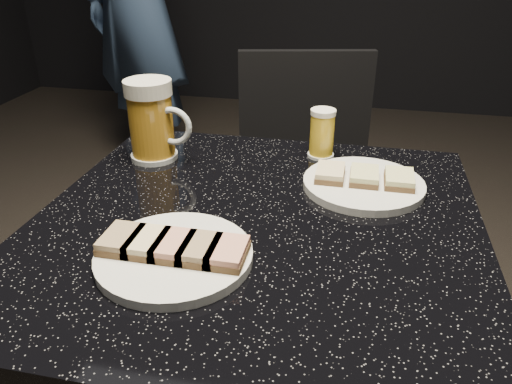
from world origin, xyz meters
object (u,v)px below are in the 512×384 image
at_px(plate_large, 174,256).
at_px(table, 256,336).
at_px(plate_small, 363,184).
at_px(chair, 306,186).
at_px(beer_mug, 152,120).
at_px(beer_tumbler, 322,134).

xyz_separation_m(plate_large, table, (0.09, 0.13, -0.25)).
bearing_deg(plate_small, table, -137.35).
distance_m(plate_small, chair, 0.57).
bearing_deg(beer_mug, beer_tumbler, 13.74).
bearing_deg(beer_mug, table, -38.35).
bearing_deg(table, plate_small, 42.65).
bearing_deg(plate_large, table, 55.87).
distance_m(plate_large, table, 0.29).
height_order(plate_large, table, plate_large).
bearing_deg(beer_mug, plate_small, -6.47).
xyz_separation_m(plate_large, chair, (0.10, 0.76, -0.26)).
bearing_deg(plate_small, beer_tumbler, 124.93).
height_order(beer_mug, chair, beer_mug).
xyz_separation_m(table, chair, (0.01, 0.63, -0.01)).
relative_size(beer_mug, chair, 0.18).
relative_size(plate_large, beer_mug, 1.37).
bearing_deg(table, beer_tumbler, 74.78).
bearing_deg(chair, plate_small, -72.70).
relative_size(beer_mug, beer_tumbler, 1.61).
bearing_deg(beer_tumbler, plate_large, -111.89).
height_order(plate_small, chair, chair).
relative_size(table, beer_tumbler, 7.65).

